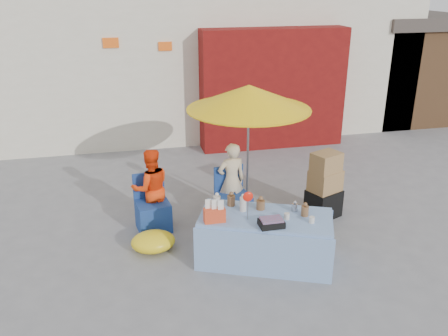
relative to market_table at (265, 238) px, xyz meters
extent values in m
plane|color=slate|center=(-0.61, 0.38, -0.35)|extent=(80.00, 80.00, 0.00)
cube|color=silver|center=(-0.61, 7.38, 1.90)|extent=(12.00, 5.00, 4.50)
cube|color=maroon|center=(1.59, 4.58, 0.95)|extent=(3.20, 0.60, 2.60)
cube|color=#4C331E|center=(5.89, 6.38, 0.85)|extent=(2.60, 3.00, 2.40)
cube|color=#3F3833|center=(5.89, 6.38, 2.20)|extent=(2.80, 3.20, 0.30)
cube|color=#FF6115|center=(-1.81, 4.86, 2.00)|extent=(0.32, 0.04, 0.20)
cube|color=#FF6115|center=(-0.71, 4.86, 1.90)|extent=(0.28, 0.04, 0.18)
cube|color=#7B98C5|center=(0.01, 0.00, -0.01)|extent=(1.88, 1.37, 0.68)
cube|color=#7B98C5|center=(-0.15, -0.37, -0.03)|extent=(1.64, 0.70, 0.63)
cube|color=#7B98C5|center=(0.16, 0.37, -0.03)|extent=(1.64, 0.70, 0.63)
cylinder|color=silver|center=(-0.57, 0.39, 0.41)|extent=(0.13, 0.13, 0.16)
cylinder|color=brown|center=(-0.37, 0.40, 0.40)|extent=(0.14, 0.14, 0.14)
cylinder|color=silver|center=(-0.25, 0.20, 0.43)|extent=(0.12, 0.12, 0.20)
cylinder|color=brown|center=(-0.01, 0.20, 0.39)|extent=(0.15, 0.15, 0.13)
cylinder|color=#B2B2B7|center=(0.42, 0.04, 0.38)|extent=(0.11, 0.11, 0.11)
cylinder|color=brown|center=(0.50, -0.11, 0.40)|extent=(0.13, 0.13, 0.14)
cylinder|color=silver|center=(0.24, -0.15, 0.37)|extent=(0.09, 0.09, 0.08)
cylinder|color=silver|center=(0.52, -0.31, 0.37)|extent=(0.09, 0.09, 0.08)
sphere|color=brown|center=(-0.71, 0.20, 0.40)|extent=(0.14, 0.14, 0.14)
ellipsoid|color=red|center=(-0.25, -0.04, 0.65)|extent=(0.14, 0.10, 0.14)
cube|color=#DF4421|center=(-0.68, -0.01, 0.42)|extent=(0.30, 0.22, 0.18)
cube|color=black|center=(-0.01, -0.29, 0.37)|extent=(0.37, 0.32, 0.08)
cube|color=navy|center=(-1.38, 1.20, -0.12)|extent=(0.54, 0.52, 0.45)
cube|color=navy|center=(-1.41, 1.42, 0.30)|extent=(0.48, 0.11, 0.40)
cube|color=navy|center=(-0.13, 1.20, -0.12)|extent=(0.54, 0.52, 0.45)
cube|color=navy|center=(-0.16, 1.42, 0.30)|extent=(0.48, 0.11, 0.40)
imported|color=#FF3D0D|center=(-1.38, 1.35, 0.27)|extent=(0.66, 0.55, 1.24)
imported|color=beige|center=(-0.13, 1.35, 0.27)|extent=(0.49, 0.36, 1.24)
cylinder|color=gray|center=(0.17, 1.50, 0.65)|extent=(0.04, 0.04, 2.00)
cone|color=yellow|center=(0.17, 1.50, 1.55)|extent=(1.90, 1.90, 0.38)
cylinder|color=yellow|center=(0.17, 1.50, 1.37)|extent=(1.90, 1.90, 0.02)
cube|color=black|center=(1.31, 1.04, -0.13)|extent=(0.61, 0.56, 0.44)
cube|color=#A4724A|center=(1.31, 1.04, 0.27)|extent=(0.57, 0.51, 0.34)
cube|color=#A4724A|center=(1.29, 1.02, 0.59)|extent=(0.52, 0.46, 0.30)
ellipsoid|color=yellow|center=(-1.44, 0.59, -0.21)|extent=(0.72, 0.62, 0.28)
camera|label=1|loc=(-1.75, -5.26, 3.22)|focal=38.00mm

